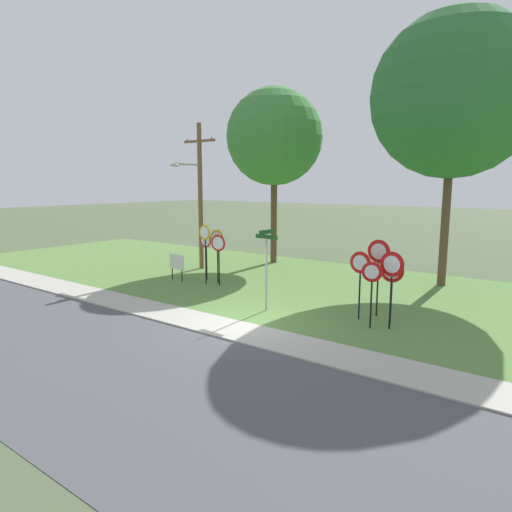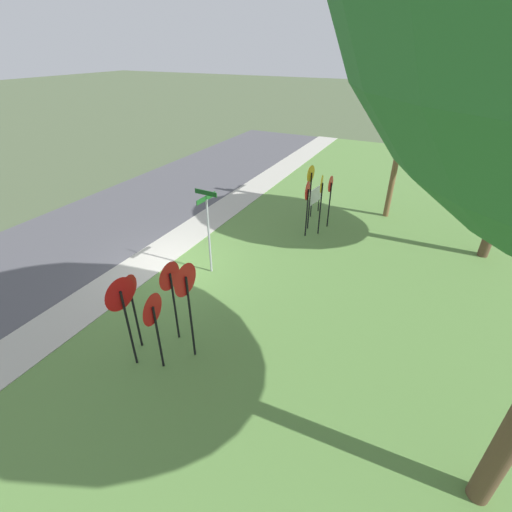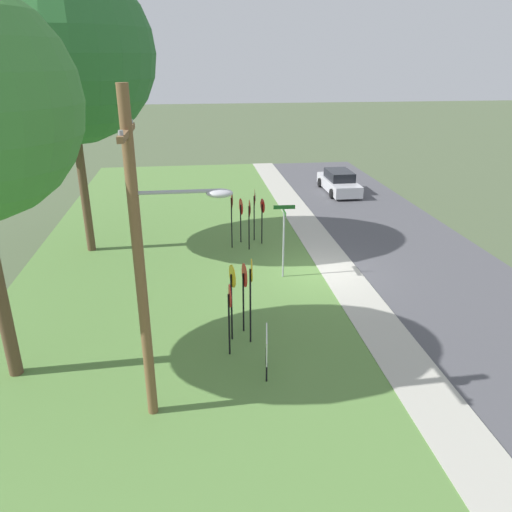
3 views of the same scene
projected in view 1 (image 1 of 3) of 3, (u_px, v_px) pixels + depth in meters
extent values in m
plane|color=#4C5B3D|center=(246.00, 324.00, 14.72)|extent=(160.00, 160.00, 0.00)
cube|color=#4C4C51|center=(126.00, 373.00, 10.91)|extent=(44.00, 6.40, 0.01)
cube|color=#ADAA9E|center=(231.00, 329.00, 14.08)|extent=(44.00, 1.60, 0.06)
cube|color=#567F3D|center=(330.00, 289.00, 19.48)|extent=(44.00, 12.00, 0.04)
cylinder|color=black|center=(218.00, 260.00, 20.44)|extent=(0.06, 0.06, 2.16)
cylinder|color=gold|center=(217.00, 237.00, 20.24)|extent=(0.67, 0.14, 0.68)
cylinder|color=white|center=(216.00, 237.00, 20.22)|extent=(0.52, 0.10, 0.53)
cylinder|color=black|center=(219.00, 264.00, 19.88)|extent=(0.06, 0.06, 1.98)
cylinder|color=red|center=(218.00, 243.00, 19.69)|extent=(0.73, 0.10, 0.73)
cylinder|color=white|center=(218.00, 243.00, 19.68)|extent=(0.57, 0.06, 0.57)
cylinder|color=black|center=(207.00, 260.00, 21.04)|extent=(0.06, 0.06, 1.94)
cylinder|color=red|center=(206.00, 241.00, 20.86)|extent=(0.65, 0.04, 0.65)
cylinder|color=white|center=(205.00, 241.00, 20.85)|extent=(0.51, 0.02, 0.51)
cylinder|color=black|center=(206.00, 258.00, 20.13)|extent=(0.06, 0.06, 2.42)
cylinder|color=gold|center=(205.00, 232.00, 19.91)|extent=(0.67, 0.08, 0.67)
cylinder|color=white|center=(204.00, 232.00, 19.90)|extent=(0.52, 0.05, 0.52)
cylinder|color=black|center=(391.00, 296.00, 14.58)|extent=(0.06, 0.06, 1.80)
cone|color=red|center=(392.00, 271.00, 14.41)|extent=(0.75, 0.14, 0.75)
cone|color=silver|center=(392.00, 271.00, 14.39)|extent=(0.51, 0.09, 0.51)
cylinder|color=black|center=(371.00, 299.00, 13.99)|extent=(0.06, 0.06, 1.88)
cone|color=red|center=(372.00, 272.00, 13.82)|extent=(0.64, 0.15, 0.65)
cone|color=silver|center=(372.00, 272.00, 13.80)|extent=(0.43, 0.10, 0.44)
cylinder|color=black|center=(378.00, 283.00, 15.29)|extent=(0.06, 0.06, 2.34)
cone|color=red|center=(379.00, 251.00, 15.08)|extent=(0.79, 0.03, 0.79)
cone|color=silver|center=(378.00, 251.00, 15.07)|extent=(0.54, 0.02, 0.54)
cylinder|color=black|center=(360.00, 290.00, 14.92)|extent=(0.06, 0.06, 2.02)
cone|color=red|center=(360.00, 263.00, 14.74)|extent=(0.74, 0.05, 0.74)
cone|color=white|center=(360.00, 263.00, 14.72)|extent=(0.50, 0.03, 0.50)
cylinder|color=black|center=(391.00, 296.00, 13.91)|extent=(0.06, 0.06, 2.15)
cone|color=red|center=(392.00, 264.00, 13.71)|extent=(0.79, 0.10, 0.79)
cone|color=white|center=(392.00, 264.00, 13.70)|extent=(0.54, 0.07, 0.54)
cylinder|color=#9EA0A8|center=(266.00, 275.00, 15.93)|extent=(0.07, 0.07, 2.60)
cylinder|color=#9EA0A8|center=(266.00, 238.00, 15.72)|extent=(0.09, 0.09, 0.03)
cube|color=#19511E|center=(266.00, 237.00, 15.71)|extent=(0.96, 0.07, 0.15)
cube|color=#19511E|center=(266.00, 232.00, 15.69)|extent=(0.06, 0.82, 0.15)
cylinder|color=brown|center=(200.00, 197.00, 23.56)|extent=(0.24, 0.24, 7.60)
cube|color=brown|center=(199.00, 141.00, 23.09)|extent=(2.10, 0.12, 0.12)
cylinder|color=gray|center=(187.00, 140.00, 23.58)|extent=(0.09, 0.09, 0.10)
cylinder|color=gray|center=(211.00, 138.00, 22.58)|extent=(0.09, 0.09, 0.10)
cylinder|color=#9EA0A8|center=(188.00, 164.00, 22.59)|extent=(0.08, 1.77, 0.08)
ellipsoid|color=#B7B7BC|center=(175.00, 165.00, 21.89)|extent=(0.40, 0.56, 0.18)
cylinder|color=black|center=(172.00, 274.00, 21.30)|extent=(0.05, 0.05, 0.55)
cylinder|color=black|center=(182.00, 276.00, 20.77)|extent=(0.05, 0.05, 0.55)
cube|color=white|center=(177.00, 262.00, 20.93)|extent=(1.09, 0.19, 0.70)
cylinder|color=brown|center=(274.00, 213.00, 25.51)|extent=(0.36, 0.36, 5.74)
sphere|color=#3D7F38|center=(274.00, 137.00, 24.83)|extent=(5.36, 5.36, 5.36)
cylinder|color=brown|center=(446.00, 213.00, 19.64)|extent=(0.36, 0.36, 6.45)
sphere|color=#2D6B33|center=(454.00, 96.00, 18.84)|extent=(6.93, 6.93, 6.93)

